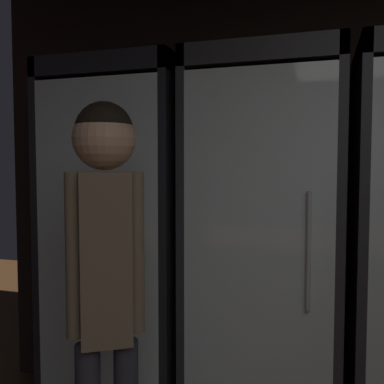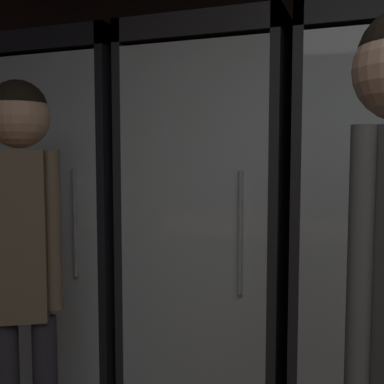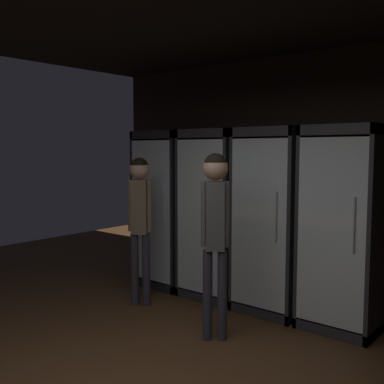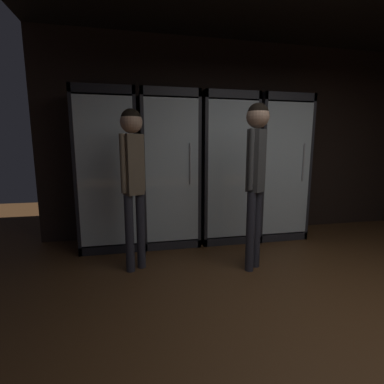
% 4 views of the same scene
% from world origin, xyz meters
% --- Properties ---
extents(wall_back, '(6.00, 0.06, 2.80)m').
position_xyz_m(wall_back, '(0.00, 3.03, 1.40)').
color(wall_back, black).
rests_on(wall_back, ground).
extents(cooler_far_left, '(0.73, 0.63, 1.99)m').
position_xyz_m(cooler_far_left, '(-2.03, 2.72, 0.97)').
color(cooler_far_left, black).
rests_on(cooler_far_left, ground).
extents(cooler_left, '(0.73, 0.63, 1.99)m').
position_xyz_m(cooler_left, '(-1.26, 2.72, 0.97)').
color(cooler_left, '#2B2B30').
rests_on(cooler_left, ground).
extents(cooler_center, '(0.73, 0.63, 1.99)m').
position_xyz_m(cooler_center, '(-0.48, 2.72, 0.98)').
color(cooler_center, '#2B2B30').
rests_on(cooler_center, ground).
extents(cooler_right, '(0.73, 0.63, 1.99)m').
position_xyz_m(cooler_right, '(0.30, 2.72, 0.97)').
color(cooler_right, '#2B2B30').
rests_on(cooler_right, ground).
extents(shopper_near, '(0.23, 0.23, 1.73)m').
position_xyz_m(shopper_near, '(-0.49, 1.66, 1.15)').
color(shopper_near, '#2D2D38').
rests_on(shopper_near, ground).
extents(shopper_far, '(0.24, 0.22, 1.67)m').
position_xyz_m(shopper_far, '(-1.72, 1.89, 1.10)').
color(shopper_far, '#2D2D38').
rests_on(shopper_far, ground).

